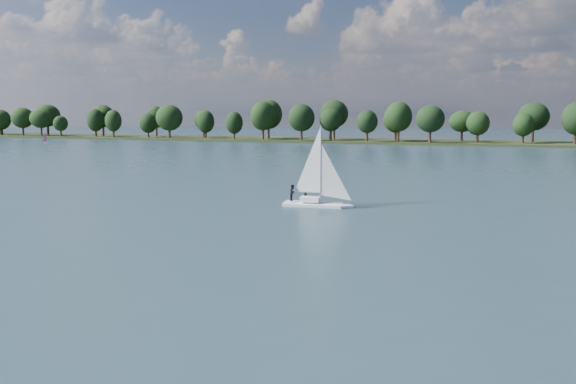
{
  "coord_description": "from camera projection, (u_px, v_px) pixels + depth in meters",
  "views": [
    {
      "loc": [
        21.35,
        -22.75,
        10.45
      ],
      "look_at": [
        -2.89,
        37.47,
        2.5
      ],
      "focal_mm": 40.0,
      "sensor_mm": 36.0,
      "label": 1
    }
  ],
  "objects": [
    {
      "name": "far_shore",
      "position": [
        481.0,
        144.0,
        225.34
      ],
      "size": [
        660.0,
        40.0,
        1.5
      ],
      "primitive_type": "cube",
      "color": "black",
      "rests_on": "ground"
    },
    {
      "name": "treeline",
      "position": [
        456.0,
        120.0,
        224.09
      ],
      "size": [
        563.2,
        73.64,
        18.03
      ],
      "color": "black",
      "rests_on": "ground"
    },
    {
      "name": "sailboat",
      "position": [
        314.0,
        183.0,
        72.19
      ],
      "size": [
        7.46,
        2.68,
        9.61
      ],
      "rotation": [
        0.0,
        0.0,
        0.09
      ],
      "color": "white",
      "rests_on": "ground"
    },
    {
      "name": "dinghy_pink",
      "position": [
        47.0,
        140.0,
        227.05
      ],
      "size": [
        2.87,
        2.68,
        4.52
      ],
      "rotation": [
        0.0,
        0.0,
        0.71
      ],
      "color": "white",
      "rests_on": "ground"
    },
    {
      "name": "ground",
      "position": [
        424.0,
        169.0,
        122.21
      ],
      "size": [
        700.0,
        700.0,
        0.0
      ],
      "primitive_type": "plane",
      "color": "#233342",
      "rests_on": "ground"
    },
    {
      "name": "pontoon",
      "position": [
        22.0,
        138.0,
        279.58
      ],
      "size": [
        4.3,
        2.69,
        0.5
      ],
      "primitive_type": "cube",
      "rotation": [
        0.0,
        0.0,
        -0.18
      ],
      "color": "#535457",
      "rests_on": "ground"
    }
  ]
}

